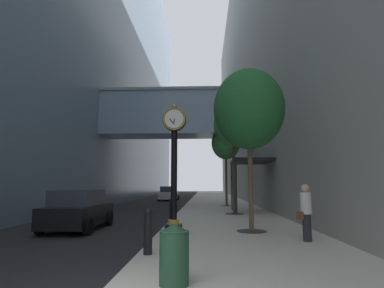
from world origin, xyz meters
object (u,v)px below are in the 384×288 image
(bollard_third, at_px, (172,211))
(trash_bin, at_px, (174,253))
(street_tree_near, at_px, (249,109))
(car_white_mid, at_px, (169,194))
(street_clock, at_px, (174,161))
(street_tree_mid_near, at_px, (233,125))
(pedestrian_walking, at_px, (306,211))
(street_tree_mid_far, at_px, (226,143))
(car_black_near, at_px, (78,210))
(bollard_nearest, at_px, (148,230))

(bollard_third, xyz_separation_m, trash_bin, (0.89, -8.00, -0.06))
(street_tree_near, height_order, car_white_mid, street_tree_near)
(street_clock, bearing_deg, trash_bin, -84.15)
(street_tree_mid_near, bearing_deg, car_white_mid, 108.55)
(street_clock, bearing_deg, car_white_mid, 97.01)
(street_tree_mid_near, xyz_separation_m, pedestrian_walking, (1.40, -8.85, -4.39))
(bollard_third, distance_m, street_tree_mid_far, 13.22)
(street_tree_mid_near, distance_m, pedestrian_walking, 9.97)
(street_tree_mid_far, bearing_deg, trash_bin, -96.45)
(car_black_near, bearing_deg, street_tree_mid_near, 39.69)
(bollard_third, xyz_separation_m, pedestrian_walking, (4.56, -3.68, 0.32))
(bollard_nearest, height_order, street_tree_near, street_tree_near)
(street_clock, height_order, bollard_third, street_clock)
(bollard_nearest, relative_size, car_black_near, 0.28)
(trash_bin, height_order, pedestrian_walking, pedestrian_walking)
(bollard_third, xyz_separation_m, street_tree_near, (3.16, -1.70, 4.04))
(bollard_third, height_order, street_tree_near, street_tree_near)
(street_tree_mid_far, relative_size, pedestrian_walking, 3.72)
(bollard_nearest, xyz_separation_m, street_tree_mid_near, (3.16, 10.83, 4.71))
(pedestrian_walking, relative_size, car_white_mid, 0.42)
(trash_bin, bearing_deg, bollard_third, 96.36)
(street_tree_near, bearing_deg, pedestrian_walking, -54.79)
(street_tree_mid_near, bearing_deg, bollard_nearest, -106.25)
(car_black_near, height_order, car_white_mid, car_white_mid)
(street_tree_mid_far, xyz_separation_m, pedestrian_walking, (1.40, -15.71, -4.16))
(street_clock, xyz_separation_m, bollard_nearest, (-0.35, -2.99, -1.94))
(bollard_third, distance_m, trash_bin, 8.05)
(pedestrian_walking, xyz_separation_m, car_white_mid, (-7.36, 26.60, -0.26))
(car_black_near, bearing_deg, street_clock, -25.87)
(street_tree_mid_near, distance_m, car_black_near, 10.21)
(bollard_nearest, xyz_separation_m, car_white_mid, (-2.80, 28.58, 0.06))
(bollard_third, relative_size, street_tree_mid_far, 0.18)
(street_clock, relative_size, car_white_mid, 1.12)
(street_tree_mid_near, relative_size, car_black_near, 1.62)
(bollard_nearest, bearing_deg, street_tree_near, 51.48)
(car_black_near, bearing_deg, car_white_mid, 87.47)
(bollard_third, height_order, street_tree_mid_near, street_tree_mid_near)
(trash_bin, height_order, car_black_near, car_black_near)
(street_tree_mid_near, relative_size, pedestrian_walking, 3.86)
(trash_bin, bearing_deg, street_tree_near, 70.24)
(street_tree_mid_near, height_order, street_tree_mid_far, street_tree_mid_near)
(bollard_third, bearing_deg, car_black_near, -170.54)
(street_tree_near, relative_size, trash_bin, 5.93)
(car_black_near, bearing_deg, street_tree_mid_far, 61.09)
(street_clock, xyz_separation_m, car_black_near, (-4.19, 2.03, -1.89))
(street_clock, relative_size, bollard_nearest, 4.05)
(bollard_third, distance_m, pedestrian_walking, 5.87)
(street_tree_mid_far, bearing_deg, bollard_nearest, -100.12)
(car_black_near, bearing_deg, bollard_nearest, -52.60)
(trash_bin, relative_size, car_black_near, 0.25)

